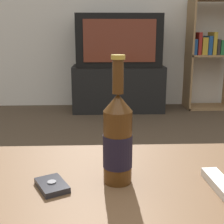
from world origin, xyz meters
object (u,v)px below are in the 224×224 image
object	(u,v)px
cell_phone	(52,185)
remote_control	(222,186)
television	(118,40)
beer_bottle	(118,140)
tv_stand	(118,88)
bookshelf	(209,52)

from	to	relation	value
cell_phone	remote_control	distance (m)	0.40
television	remote_control	xyz separation A→B (m)	(0.09, -2.69, -0.27)
remote_control	beer_bottle	bearing A→B (deg)	164.63
television	remote_control	bearing A→B (deg)	-88.17
tv_stand	beer_bottle	world-z (taller)	beer_bottle
television	tv_stand	bearing A→B (deg)	90.00
beer_bottle	cell_phone	world-z (taller)	beer_bottle
beer_bottle	remote_control	size ratio (longest dim) A/B	1.89
tv_stand	cell_phone	distance (m)	2.70
television	remote_control	world-z (taller)	television
beer_bottle	remote_control	bearing A→B (deg)	-12.14
beer_bottle	cell_phone	distance (m)	0.19
remote_control	bookshelf	bearing A→B (deg)	68.42
television	beer_bottle	world-z (taller)	television
tv_stand	bookshelf	distance (m)	1.07
television	remote_control	size ratio (longest dim) A/B	5.33
television	cell_phone	bearing A→B (deg)	-96.68
television	bookshelf	size ratio (longest dim) A/B	0.74
tv_stand	remote_control	size ratio (longest dim) A/B	5.94
cell_phone	remote_control	size ratio (longest dim) A/B	0.66
tv_stand	cell_phone	world-z (taller)	cell_phone
tv_stand	cell_phone	xyz separation A→B (m)	(-0.31, -2.67, 0.24)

